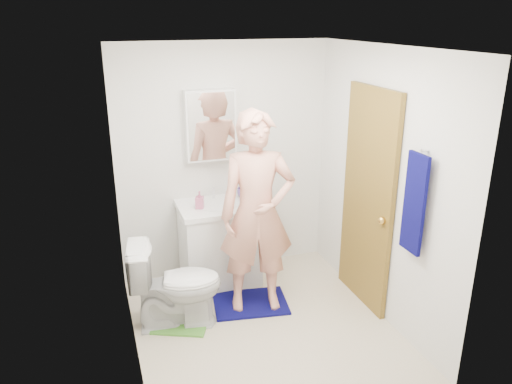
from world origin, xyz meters
TOP-DOWN VIEW (x-y plane):
  - floor at (0.00, 0.00)m, footprint 2.20×2.40m
  - ceiling at (0.00, 0.00)m, footprint 2.20×2.40m
  - wall_back at (0.00, 1.21)m, footprint 2.20×0.02m
  - wall_front at (0.00, -1.21)m, footprint 2.20×0.02m
  - wall_left at (-1.11, 0.00)m, footprint 0.02×2.40m
  - wall_right at (1.11, 0.00)m, footprint 0.02×2.40m
  - vanity_cabinet at (-0.15, 0.91)m, footprint 0.75×0.55m
  - countertop at (-0.15, 0.91)m, footprint 0.79×0.59m
  - sink_basin at (-0.15, 0.91)m, footprint 0.40×0.40m
  - faucet at (-0.15, 1.09)m, footprint 0.03×0.03m
  - medicine_cabinet at (-0.15, 1.14)m, footprint 0.50×0.12m
  - mirror_panel at (-0.15, 1.08)m, footprint 0.46×0.01m
  - door at (1.07, 0.15)m, footprint 0.05×0.80m
  - door_knob at (1.03, -0.17)m, footprint 0.07×0.07m
  - towel at (1.03, -0.57)m, footprint 0.03×0.24m
  - towel_hook at (1.07, -0.57)m, footprint 0.06×0.02m
  - toilet at (-0.71, 0.29)m, footprint 0.84×0.56m
  - bath_mat at (0.00, 0.37)m, footprint 0.76×0.60m
  - green_rug at (-0.68, 0.28)m, footprint 0.60×0.56m
  - soap_dispenser at (-0.34, 0.88)m, footprint 0.10×0.10m
  - toothbrush_cup at (0.15, 1.04)m, footprint 0.15×0.15m
  - man at (0.06, 0.32)m, footprint 0.75×0.56m

SIDE VIEW (x-z plane):
  - floor at x=0.00m, z-range -0.02..0.00m
  - green_rug at x=-0.68m, z-range 0.00..0.02m
  - bath_mat at x=0.00m, z-range 0.00..0.02m
  - toilet at x=-0.71m, z-range 0.00..0.80m
  - vanity_cabinet at x=-0.15m, z-range 0.00..0.80m
  - countertop at x=-0.15m, z-range 0.80..0.85m
  - sink_basin at x=-0.15m, z-range 0.83..0.86m
  - toothbrush_cup at x=0.15m, z-range 0.85..0.95m
  - faucet at x=-0.15m, z-range 0.85..0.97m
  - soap_dispenser at x=-0.34m, z-range 0.85..1.02m
  - door_knob at x=1.03m, z-range 0.91..0.98m
  - man at x=0.06m, z-range 0.02..1.88m
  - door at x=1.07m, z-range 0.00..2.05m
  - wall_back at x=0.00m, z-range 0.00..2.40m
  - wall_front at x=0.00m, z-range 0.00..2.40m
  - wall_left at x=-1.11m, z-range 0.00..2.40m
  - wall_right at x=1.11m, z-range 0.00..2.40m
  - towel at x=1.03m, z-range 0.85..1.65m
  - medicine_cabinet at x=-0.15m, z-range 1.25..1.95m
  - mirror_panel at x=-0.15m, z-range 1.27..1.93m
  - towel_hook at x=1.07m, z-range 1.66..1.68m
  - ceiling at x=0.00m, z-range 2.40..2.42m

